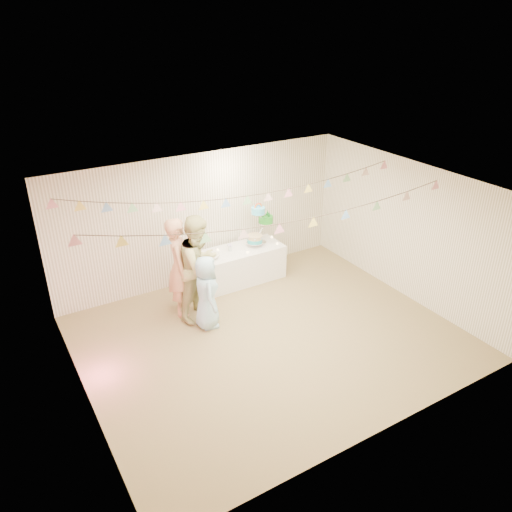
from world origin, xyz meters
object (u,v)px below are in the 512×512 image
person_child (206,292)px  cake_stand (260,222)px  person_adult_b (200,267)px  table (238,265)px  person_adult_a (180,267)px

person_child → cake_stand: bearing=-43.1°
person_adult_b → person_child: 0.48m
cake_stand → table: bearing=-174.8°
cake_stand → person_adult_a: (-1.97, -0.53, -0.24)m
person_child → person_adult_b: bearing=2.4°
person_adult_a → person_child: bearing=-141.0°
table → person_child: bearing=-137.5°
person_adult_b → person_child: bearing=-133.4°
cake_stand → person_child: 2.20m
person_adult_a → person_child: size_ratio=1.38×
table → cake_stand: bearing=5.2°
table → cake_stand: 0.98m
person_adult_a → person_adult_b: person_adult_b is taller
person_adult_a → person_adult_b: 0.38m
cake_stand → person_adult_b: size_ratio=0.43×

